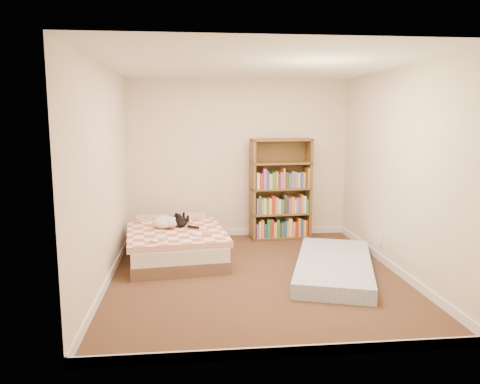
{
  "coord_description": "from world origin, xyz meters",
  "views": [
    {
      "loc": [
        -0.76,
        -5.43,
        1.91
      ],
      "look_at": [
        -0.16,
        0.3,
        0.99
      ],
      "focal_mm": 35.0,
      "sensor_mm": 36.0,
      "label": 1
    }
  ],
  "objects": [
    {
      "name": "black_cat",
      "position": [
        -0.9,
        1.01,
        0.48
      ],
      "size": [
        0.27,
        0.63,
        0.14
      ],
      "rotation": [
        0.0,
        0.0,
        0.27
      ],
      "color": "black",
      "rests_on": "bed"
    },
    {
      "name": "floor_mattress",
      "position": [
        0.98,
        -0.02,
        0.09
      ],
      "size": [
        1.44,
        2.14,
        0.18
      ],
      "primitive_type": "cube",
      "rotation": [
        0.0,
        0.0,
        -0.31
      ],
      "color": "#749AC2",
      "rests_on": "room"
    },
    {
      "name": "bed",
      "position": [
        -1.0,
        0.86,
        0.21
      ],
      "size": [
        1.43,
        1.86,
        0.46
      ],
      "rotation": [
        0.0,
        0.0,
        0.12
      ],
      "color": "brown",
      "rests_on": "room"
    },
    {
      "name": "bookshelf",
      "position": [
        0.64,
        1.78,
        0.57
      ],
      "size": [
        0.98,
        0.4,
        1.58
      ],
      "rotation": [
        0.0,
        0.0,
        0.09
      ],
      "color": "#553A1D",
      "rests_on": "room"
    },
    {
      "name": "white_dog",
      "position": [
        -1.13,
        0.87,
        0.5
      ],
      "size": [
        0.35,
        0.35,
        0.17
      ],
      "rotation": [
        0.0,
        0.0,
        -0.01
      ],
      "color": "silver",
      "rests_on": "bed"
    },
    {
      "name": "room",
      "position": [
        0.0,
        0.0,
        1.2
      ],
      "size": [
        3.51,
        4.01,
        2.51
      ],
      "color": "#4A2C1F",
      "rests_on": "ground"
    }
  ]
}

